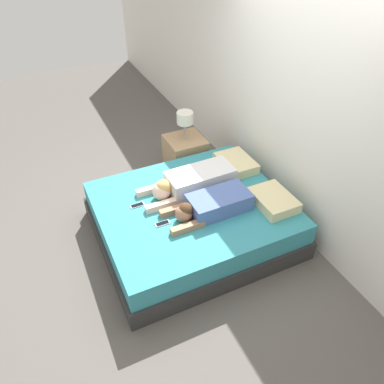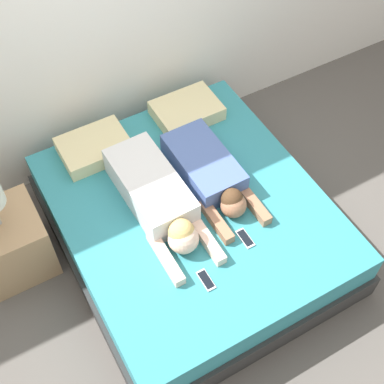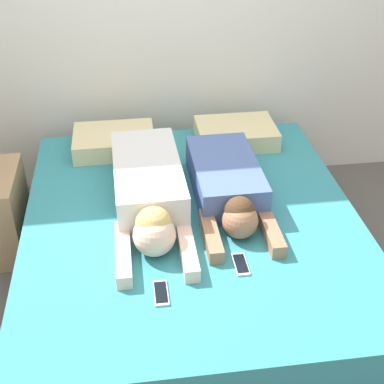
# 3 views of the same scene
# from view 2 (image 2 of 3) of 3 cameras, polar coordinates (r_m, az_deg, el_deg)

# --- Properties ---
(ground_plane) EXTENTS (12.00, 12.00, 0.00)m
(ground_plane) POSITION_cam_2_polar(r_m,az_deg,el_deg) (4.07, 0.00, -5.18)
(ground_plane) COLOR #5B5651
(wall_back) EXTENTS (12.00, 0.06, 2.60)m
(wall_back) POSITION_cam_2_polar(r_m,az_deg,el_deg) (3.87, -8.99, 18.45)
(wall_back) COLOR white
(wall_back) RESTS_ON ground_plane
(bed) EXTENTS (1.79, 2.03, 0.46)m
(bed) POSITION_cam_2_polar(r_m,az_deg,el_deg) (3.88, 0.00, -3.41)
(bed) COLOR #2D2D2D
(bed) RESTS_ON ground_plane
(pillow_head_left) EXTENTS (0.50, 0.37, 0.12)m
(pillow_head_left) POSITION_cam_2_polar(r_m,az_deg,el_deg) (4.01, -10.36, 4.71)
(pillow_head_left) COLOR beige
(pillow_head_left) RESTS_ON bed
(pillow_head_right) EXTENTS (0.50, 0.37, 0.12)m
(pillow_head_right) POSITION_cam_2_polar(r_m,az_deg,el_deg) (4.21, -0.57, 8.68)
(pillow_head_right) COLOR beige
(pillow_head_right) RESTS_ON bed
(person_left) EXTENTS (0.37, 1.09, 0.23)m
(person_left) POSITION_cam_2_polar(r_m,az_deg,el_deg) (3.60, -3.71, -0.65)
(person_left) COLOR silver
(person_left) RESTS_ON bed
(person_right) EXTENTS (0.37, 0.93, 0.21)m
(person_right) POSITION_cam_2_polar(r_m,az_deg,el_deg) (3.74, 1.92, 2.00)
(person_right) COLOR #4C66A5
(person_right) RESTS_ON bed
(cell_phone_left) EXTENTS (0.06, 0.15, 0.01)m
(cell_phone_left) POSITION_cam_2_polar(r_m,az_deg,el_deg) (3.38, 1.51, -9.37)
(cell_phone_left) COLOR silver
(cell_phone_left) RESTS_ON bed
(cell_phone_right) EXTENTS (0.06, 0.15, 0.01)m
(cell_phone_right) POSITION_cam_2_polar(r_m,az_deg,el_deg) (3.55, 5.70, -4.94)
(cell_phone_right) COLOR silver
(cell_phone_right) RESTS_ON bed
(nightstand) EXTENTS (0.50, 0.50, 0.90)m
(nightstand) POSITION_cam_2_polar(r_m,az_deg,el_deg) (3.94, -18.94, -4.98)
(nightstand) COLOR tan
(nightstand) RESTS_ON ground_plane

